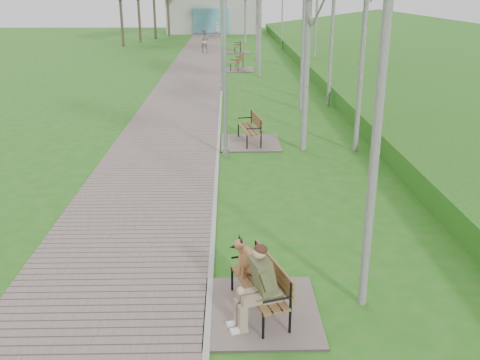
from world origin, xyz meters
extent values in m
plane|color=#206714|center=(0.00, 0.00, 0.00)|extent=(120.00, 120.00, 0.00)
cube|color=#74625E|center=(-1.75, 21.50, 0.02)|extent=(3.50, 67.00, 0.04)
cube|color=#999993|center=(0.00, 21.50, 0.03)|extent=(0.10, 67.00, 0.05)
cube|color=#407527|center=(12.00, 20.00, 0.00)|extent=(14.00, 70.00, 1.60)
cube|color=#9E9E99|center=(-1.50, 51.00, 2.00)|extent=(10.00, 5.00, 4.00)
cube|color=#4F97B0|center=(-1.50, 48.40, 1.50)|extent=(4.00, 0.20, 2.60)
cube|color=#74625E|center=(0.85, -5.78, 0.02)|extent=(1.84, 2.05, 0.04)
cube|color=brown|center=(0.80, -5.78, 0.46)|extent=(0.92, 1.60, 0.04)
cube|color=brown|center=(1.04, -5.70, 0.74)|extent=(0.52, 1.47, 0.34)
cube|color=#74625E|center=(1.07, 4.16, 0.02)|extent=(1.96, 2.18, 0.04)
cube|color=brown|center=(1.02, 4.16, 0.49)|extent=(0.75, 1.69, 0.04)
cube|color=brown|center=(1.28, 4.20, 0.78)|extent=(0.31, 1.62, 0.36)
cube|color=#74625E|center=(0.94, 21.21, 0.02)|extent=(2.03, 2.25, 0.04)
cube|color=brown|center=(0.89, 21.21, 0.51)|extent=(0.87, 1.76, 0.05)
cube|color=brown|center=(1.16, 21.15, 0.81)|extent=(0.42, 1.66, 0.37)
cube|color=#74625E|center=(1.15, 30.89, 0.02)|extent=(1.94, 2.16, 0.04)
cube|color=brown|center=(1.10, 30.89, 0.49)|extent=(0.49, 1.62, 0.04)
cube|color=brown|center=(1.36, 30.89, 0.78)|extent=(0.05, 1.62, 0.36)
cylinder|color=#989BA0|center=(0.25, 2.67, 0.14)|extent=(0.19, 0.19, 0.28)
cylinder|color=#989BA0|center=(0.25, 2.67, 2.33)|extent=(0.11, 0.11, 4.67)
cylinder|color=#989BA0|center=(0.06, 13.63, 0.16)|extent=(0.22, 0.22, 0.33)
cylinder|color=#989BA0|center=(0.06, 13.63, 2.73)|extent=(0.13, 0.13, 5.46)
cylinder|color=#989BA0|center=(0.18, 32.96, 0.13)|extent=(0.18, 0.18, 0.27)
cylinder|color=#989BA0|center=(0.18, 32.96, 2.21)|extent=(0.11, 0.11, 4.43)
cylinder|color=#989BA0|center=(0.13, 47.36, 0.14)|extent=(0.19, 0.19, 0.28)
cylinder|color=#989BA0|center=(0.13, 47.36, 2.34)|extent=(0.11, 0.11, 4.68)
imported|color=silver|center=(-0.80, 45.06, 0.75)|extent=(0.64, 0.54, 1.50)
imported|color=gray|center=(-1.58, 30.75, 0.92)|extent=(0.99, 0.82, 1.85)
cylinder|color=silver|center=(2.53, -5.55, 4.13)|extent=(0.16, 0.16, 8.27)
cylinder|color=silver|center=(4.39, 3.18, 4.26)|extent=(0.18, 0.18, 8.53)
cylinder|color=silver|center=(2.74, 3.35, 3.70)|extent=(0.19, 0.19, 7.39)
cylinder|color=silver|center=(3.44, 9.42, 4.31)|extent=(0.19, 0.19, 8.61)
cylinder|color=silver|center=(5.67, 20.25, 4.26)|extent=(0.16, 0.16, 8.52)
camera|label=1|loc=(0.35, -13.16, 4.93)|focal=40.00mm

